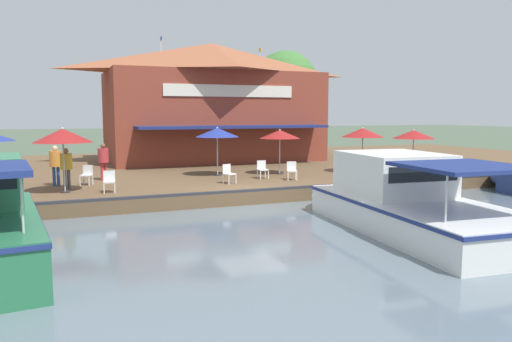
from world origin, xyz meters
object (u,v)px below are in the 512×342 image
object	(u,v)px
tree_behind_restaurant	(284,86)
patio_umbrella_near_quay_edge	(63,136)
motorboat_outer_channel	(400,201)
waterfront_restaurant	(213,101)
cafe_chair_beside_entrance	(262,169)
cafe_chair_back_row_seat	(228,173)
cafe_chair_far_corner_seat	(109,180)
tree_upstream_bank	(170,103)
patio_umbrella_mid_patio_right	(217,132)
cafe_chair_under_first_umbrella	(292,170)
person_mid_patio	(56,161)
patio_umbrella_mid_patio_left	(414,134)
patio_umbrella_back_row	(363,133)
person_near_entrance	(103,157)
person_at_quay_edge	(66,164)
cafe_chair_mid_patio	(87,174)
cafe_chair_facing_river	(388,166)
patio_umbrella_far_corner	(280,134)

from	to	relation	value
tree_behind_restaurant	patio_umbrella_near_quay_edge	bearing A→B (deg)	-48.43
patio_umbrella_near_quay_edge	motorboat_outer_channel	bearing A→B (deg)	51.99
waterfront_restaurant	cafe_chair_beside_entrance	size ratio (longest dim) A/B	16.52
waterfront_restaurant	cafe_chair_back_row_seat	distance (m)	11.97
cafe_chair_far_corner_seat	tree_upstream_bank	xyz separation A→B (m)	(-17.20, 6.21, 3.35)
patio_umbrella_mid_patio_right	cafe_chair_under_first_umbrella	size ratio (longest dim) A/B	2.84
person_mid_patio	tree_behind_restaurant	distance (m)	21.07
patio_umbrella_mid_patio_left	cafe_chair_back_row_seat	world-z (taller)	patio_umbrella_mid_patio_left
patio_umbrella_back_row	person_near_entrance	size ratio (longest dim) A/B	1.38
patio_umbrella_near_quay_edge	patio_umbrella_mid_patio_left	size ratio (longest dim) A/B	1.13
person_at_quay_edge	tree_behind_restaurant	bearing A→B (deg)	129.85
waterfront_restaurant	tree_upstream_bank	distance (m)	5.65
waterfront_restaurant	person_at_quay_edge	size ratio (longest dim) A/B	8.37
patio_umbrella_mid_patio_right	cafe_chair_mid_patio	world-z (taller)	patio_umbrella_mid_patio_right
person_mid_patio	patio_umbrella_back_row	bearing A→B (deg)	87.42
cafe_chair_facing_river	cafe_chair_back_row_seat	xyz separation A→B (m)	(-0.43, -8.19, 0.00)
cafe_chair_beside_entrance	cafe_chair_back_row_seat	world-z (taller)	same
waterfront_restaurant	cafe_chair_under_first_umbrella	distance (m)	11.64
cafe_chair_mid_patio	tree_upstream_bank	distance (m)	16.56
waterfront_restaurant	cafe_chair_facing_river	size ratio (longest dim) A/B	16.52
patio_umbrella_back_row	person_mid_patio	xyz separation A→B (m)	(-0.67, -14.92, -0.99)
waterfront_restaurant	cafe_chair_facing_river	xyz separation A→B (m)	(11.58, 5.46, -3.40)
patio_umbrella_back_row	person_mid_patio	distance (m)	14.97
cafe_chair_beside_entrance	cafe_chair_far_corner_seat	size ratio (longest dim) A/B	1.00
patio_umbrella_back_row	cafe_chair_beside_entrance	bearing A→B (deg)	-86.65
tree_upstream_bank	patio_umbrella_mid_patio_left	bearing A→B (deg)	29.21
person_at_quay_edge	patio_umbrella_far_corner	bearing A→B (deg)	97.50
patio_umbrella_mid_patio_right	tree_upstream_bank	world-z (taller)	tree_upstream_bank
person_mid_patio	motorboat_outer_channel	world-z (taller)	motorboat_outer_channel
cafe_chair_mid_patio	tree_behind_restaurant	xyz separation A→B (m)	(-12.54, 15.32, 4.71)
motorboat_outer_channel	waterfront_restaurant	bearing A→B (deg)	-178.68
patio_umbrella_mid_patio_right	person_mid_patio	xyz separation A→B (m)	(0.86, -7.47, -1.05)
person_mid_patio	patio_umbrella_mid_patio_right	bearing A→B (deg)	96.59
patio_umbrella_mid_patio_left	cafe_chair_under_first_umbrella	world-z (taller)	patio_umbrella_mid_patio_left
cafe_chair_beside_entrance	cafe_chair_mid_patio	distance (m)	7.92
patio_umbrella_near_quay_edge	tree_upstream_bank	distance (m)	18.38
waterfront_restaurant	patio_umbrella_back_row	distance (m)	11.21
patio_umbrella_near_quay_edge	patio_umbrella_far_corner	size ratio (longest dim) A/B	1.11
patio_umbrella_back_row	person_near_entrance	world-z (taller)	patio_umbrella_back_row
cafe_chair_facing_river	person_near_entrance	bearing A→B (deg)	-105.37
cafe_chair_far_corner_seat	person_mid_patio	xyz separation A→B (m)	(-2.68, -1.91, 0.61)
patio_umbrella_near_quay_edge	cafe_chair_back_row_seat	xyz separation A→B (m)	(-0.01, 6.75, -1.75)
patio_umbrella_near_quay_edge	person_mid_patio	size ratio (longest dim) A/B	1.47
waterfront_restaurant	patio_umbrella_far_corner	xyz separation A→B (m)	(8.88, 0.80, -1.85)
person_near_entrance	cafe_chair_under_first_umbrella	bearing A→B (deg)	68.63
waterfront_restaurant	cafe_chair_far_corner_seat	size ratio (longest dim) A/B	16.52
patio_umbrella_near_quay_edge	motorboat_outer_channel	distance (m)	12.74
cafe_chair_beside_entrance	cafe_chair_under_first_umbrella	size ratio (longest dim) A/B	1.00
cafe_chair_facing_river	person_near_entrance	world-z (taller)	person_near_entrance
tree_upstream_bank	tree_behind_restaurant	xyz separation A→B (m)	(2.14, 8.43, 1.36)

